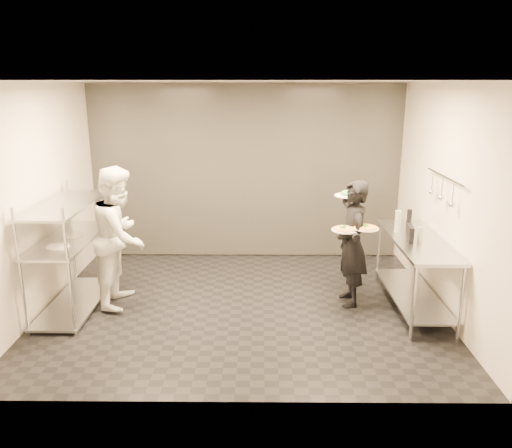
{
  "coord_description": "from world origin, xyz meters",
  "views": [
    {
      "loc": [
        0.23,
        -5.89,
        2.79
      ],
      "look_at": [
        0.18,
        0.02,
        1.1
      ],
      "focal_mm": 35.0,
      "sensor_mm": 36.0,
      "label": 1
    }
  ],
  "objects_px": {
    "pizza_plate_far": "(366,228)",
    "pos_monitor": "(410,233)",
    "prep_counter": "(415,261)",
    "pass_rack": "(70,249)",
    "bottle_dark": "(409,218)",
    "chef": "(120,236)",
    "pizza_plate_near": "(345,229)",
    "salad_plate": "(347,194)",
    "bottle_clear": "(420,234)",
    "bottle_green": "(398,221)",
    "waiter": "(352,244)"
  },
  "relations": [
    {
      "from": "salad_plate",
      "to": "bottle_green",
      "type": "distance_m",
      "value": 0.75
    },
    {
      "from": "waiter",
      "to": "bottle_clear",
      "type": "height_order",
      "value": "waiter"
    },
    {
      "from": "prep_counter",
      "to": "pos_monitor",
      "type": "height_order",
      "value": "pos_monitor"
    },
    {
      "from": "waiter",
      "to": "pizza_plate_far",
      "type": "relative_size",
      "value": 5.31
    },
    {
      "from": "bottle_clear",
      "to": "bottle_dark",
      "type": "distance_m",
      "value": 0.7
    },
    {
      "from": "pizza_plate_near",
      "to": "salad_plate",
      "type": "xyz_separation_m",
      "value": [
        0.07,
        0.44,
        0.34
      ]
    },
    {
      "from": "chef",
      "to": "salad_plate",
      "type": "height_order",
      "value": "chef"
    },
    {
      "from": "chef",
      "to": "bottle_dark",
      "type": "relative_size",
      "value": 7.92
    },
    {
      "from": "waiter",
      "to": "pos_monitor",
      "type": "bearing_deg",
      "value": 68.3
    },
    {
      "from": "pass_rack",
      "to": "pizza_plate_near",
      "type": "bearing_deg",
      "value": -0.54
    },
    {
      "from": "bottle_clear",
      "to": "waiter",
      "type": "bearing_deg",
      "value": 162.51
    },
    {
      "from": "waiter",
      "to": "pizza_plate_near",
      "type": "height_order",
      "value": "waiter"
    },
    {
      "from": "bottle_dark",
      "to": "prep_counter",
      "type": "bearing_deg",
      "value": -95.33
    },
    {
      "from": "pizza_plate_far",
      "to": "pos_monitor",
      "type": "height_order",
      "value": "pizza_plate_far"
    },
    {
      "from": "chef",
      "to": "bottle_clear",
      "type": "relative_size",
      "value": 9.77
    },
    {
      "from": "pizza_plate_near",
      "to": "bottle_clear",
      "type": "distance_m",
      "value": 0.9
    },
    {
      "from": "pos_monitor",
      "to": "bottle_green",
      "type": "xyz_separation_m",
      "value": [
        -0.05,
        0.38,
        0.05
      ]
    },
    {
      "from": "pass_rack",
      "to": "bottle_clear",
      "type": "distance_m",
      "value": 4.33
    },
    {
      "from": "pizza_plate_far",
      "to": "chef",
      "type": "bearing_deg",
      "value": 176.05
    },
    {
      "from": "bottle_green",
      "to": "pizza_plate_near",
      "type": "bearing_deg",
      "value": -155.23
    },
    {
      "from": "pos_monitor",
      "to": "bottle_dark",
      "type": "height_order",
      "value": "bottle_dark"
    },
    {
      "from": "pizza_plate_near",
      "to": "pos_monitor",
      "type": "distance_m",
      "value": 0.79
    },
    {
      "from": "chef",
      "to": "waiter",
      "type": "bearing_deg",
      "value": -88.36
    },
    {
      "from": "bottle_clear",
      "to": "bottle_green",
      "type": "bearing_deg",
      "value": 111.14
    },
    {
      "from": "salad_plate",
      "to": "bottle_clear",
      "type": "height_order",
      "value": "salad_plate"
    },
    {
      "from": "chef",
      "to": "bottle_green",
      "type": "relative_size",
      "value": 6.35
    },
    {
      "from": "pizza_plate_near",
      "to": "pizza_plate_far",
      "type": "distance_m",
      "value": 0.25
    },
    {
      "from": "bottle_green",
      "to": "bottle_clear",
      "type": "height_order",
      "value": "bottle_green"
    },
    {
      "from": "bottle_green",
      "to": "bottle_clear",
      "type": "bearing_deg",
      "value": -68.86
    },
    {
      "from": "pizza_plate_far",
      "to": "bottle_dark",
      "type": "distance_m",
      "value": 0.96
    },
    {
      "from": "pizza_plate_far",
      "to": "bottle_green",
      "type": "distance_m",
      "value": 0.61
    },
    {
      "from": "salad_plate",
      "to": "bottle_clear",
      "type": "bearing_deg",
      "value": -32.33
    },
    {
      "from": "pass_rack",
      "to": "pos_monitor",
      "type": "relative_size",
      "value": 6.01
    },
    {
      "from": "prep_counter",
      "to": "pass_rack",
      "type": "bearing_deg",
      "value": -179.97
    },
    {
      "from": "waiter",
      "to": "chef",
      "type": "distance_m",
      "value": 2.95
    },
    {
      "from": "prep_counter",
      "to": "pizza_plate_near",
      "type": "xyz_separation_m",
      "value": [
        -0.91,
        -0.03,
        0.43
      ]
    },
    {
      "from": "chef",
      "to": "bottle_green",
      "type": "bearing_deg",
      "value": -85.46
    },
    {
      "from": "pizza_plate_near",
      "to": "pos_monitor",
      "type": "relative_size",
      "value": 1.24
    },
    {
      "from": "pos_monitor",
      "to": "bottle_green",
      "type": "distance_m",
      "value": 0.39
    },
    {
      "from": "prep_counter",
      "to": "pos_monitor",
      "type": "relative_size",
      "value": 6.77
    },
    {
      "from": "prep_counter",
      "to": "waiter",
      "type": "xyz_separation_m",
      "value": [
        -0.78,
        0.13,
        0.19
      ]
    },
    {
      "from": "pizza_plate_far",
      "to": "pos_monitor",
      "type": "xyz_separation_m",
      "value": [
        0.54,
        -0.02,
        -0.07
      ]
    },
    {
      "from": "pizza_plate_near",
      "to": "bottle_green",
      "type": "distance_m",
      "value": 0.81
    },
    {
      "from": "chef",
      "to": "bottle_dark",
      "type": "xyz_separation_m",
      "value": [
        3.78,
        0.43,
        0.14
      ]
    },
    {
      "from": "salad_plate",
      "to": "bottle_clear",
      "type": "distance_m",
      "value": 1.05
    },
    {
      "from": "waiter",
      "to": "bottle_green",
      "type": "xyz_separation_m",
      "value": [
        0.61,
        0.18,
        0.25
      ]
    },
    {
      "from": "pass_rack",
      "to": "prep_counter",
      "type": "distance_m",
      "value": 4.33
    },
    {
      "from": "bottle_dark",
      "to": "pass_rack",
      "type": "bearing_deg",
      "value": -172.46
    },
    {
      "from": "bottle_dark",
      "to": "chef",
      "type": "bearing_deg",
      "value": -173.53
    },
    {
      "from": "prep_counter",
      "to": "bottle_clear",
      "type": "distance_m",
      "value": 0.4
    }
  ]
}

